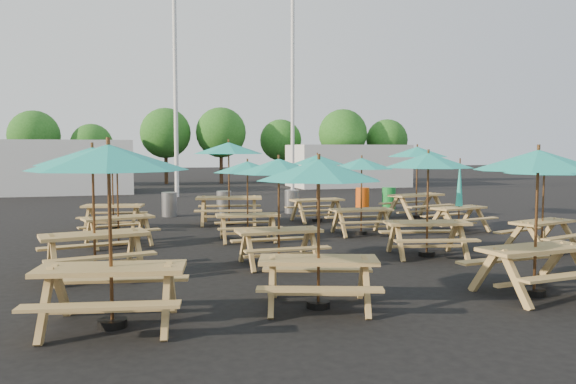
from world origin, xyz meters
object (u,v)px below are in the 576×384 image
object	(u,v)px
waste_bin_1	(224,203)
waste_bin_3	(362,198)
picnic_unit_11	(317,164)
picnic_unit_2	(117,171)
picnic_unit_10	(362,168)
picnic_unit_14	(459,201)
picnic_unit_1	(93,165)
waste_bin_0	(169,204)
picnic_unit_5	(279,173)
picnic_unit_8	(538,169)
picnic_unit_0	(109,169)
picnic_unit_7	(229,153)
picnic_unit_13	(544,173)
picnic_unit_4	(319,179)
waste_bin_4	(389,198)
waste_bin_2	(292,202)
picnic_unit_15	(417,156)
picnic_unit_6	(247,172)
picnic_unit_3	(112,166)
picnic_unit_9	(428,167)

from	to	relation	value
waste_bin_1	waste_bin_3	size ratio (longest dim) A/B	1.00
picnic_unit_11	picnic_unit_2	bearing A→B (deg)	-158.94
picnic_unit_10	picnic_unit_14	bearing A→B (deg)	-2.74
picnic_unit_2	waste_bin_1	world-z (taller)	picnic_unit_2
picnic_unit_1	waste_bin_0	world-z (taller)	picnic_unit_1
picnic_unit_5	picnic_unit_8	xyz separation A→B (m)	(3.25, -3.39, 0.15)
picnic_unit_0	picnic_unit_2	distance (m)	6.51
waste_bin_3	picnic_unit_14	bearing A→B (deg)	-88.24
picnic_unit_1	picnic_unit_11	bearing A→B (deg)	32.06
picnic_unit_2	picnic_unit_11	xyz separation A→B (m)	(6.08, 2.95, 0.06)
picnic_unit_8	waste_bin_0	bearing A→B (deg)	104.66
picnic_unit_7	picnic_unit_13	distance (m)	8.88
picnic_unit_4	waste_bin_4	distance (m)	14.23
picnic_unit_1	picnic_unit_4	xyz separation A→B (m)	(3.22, -3.06, -0.16)
picnic_unit_8	waste_bin_2	size ratio (longest dim) A/B	2.77
picnic_unit_11	picnic_unit_15	size ratio (longest dim) A/B	0.87
picnic_unit_0	waste_bin_4	bearing A→B (deg)	60.81
picnic_unit_15	waste_bin_2	world-z (taller)	picnic_unit_15
picnic_unit_6	picnic_unit_7	bearing A→B (deg)	92.97
picnic_unit_3	picnic_unit_11	xyz separation A→B (m)	(6.25, 0.13, 0.00)
picnic_unit_14	picnic_unit_2	bearing A→B (deg)	164.53
picnic_unit_4	picnic_unit_11	world-z (taller)	picnic_unit_4
picnic_unit_8	waste_bin_0	size ratio (longest dim) A/B	2.77
picnic_unit_0	waste_bin_1	distance (m)	12.81
picnic_unit_0	picnic_unit_9	bearing A→B (deg)	36.58
picnic_unit_7	picnic_unit_10	xyz separation A→B (m)	(3.07, -3.06, -0.39)
picnic_unit_15	waste_bin_1	bearing A→B (deg)	140.88
picnic_unit_5	picnic_unit_11	distance (m)	6.93
picnic_unit_3	picnic_unit_9	bearing A→B (deg)	-29.93
picnic_unit_6	picnic_unit_13	world-z (taller)	picnic_unit_13
picnic_unit_1	picnic_unit_8	xyz separation A→B (m)	(6.72, -3.36, -0.04)
picnic_unit_2	picnic_unit_7	distance (m)	4.48
waste_bin_1	waste_bin_4	distance (m)	6.50
picnic_unit_10	waste_bin_1	bearing A→B (deg)	118.23
picnic_unit_1	waste_bin_0	distance (m)	9.34
picnic_unit_3	picnic_unit_6	size ratio (longest dim) A/B	1.08
picnic_unit_10	waste_bin_4	size ratio (longest dim) A/B	2.51
waste_bin_4	picnic_unit_0	bearing A→B (deg)	-129.27
picnic_unit_3	picnic_unit_8	xyz separation A→B (m)	(6.51, -9.51, 0.15)
picnic_unit_1	waste_bin_2	world-z (taller)	picnic_unit_1
picnic_unit_1	waste_bin_0	xyz separation A→B (m)	(2.01, 8.98, -1.61)
waste_bin_0	waste_bin_1	bearing A→B (deg)	1.53
picnic_unit_8	picnic_unit_15	bearing A→B (deg)	65.07
picnic_unit_10	picnic_unit_15	xyz separation A→B (m)	(3.25, 2.82, 0.28)
picnic_unit_1	picnic_unit_5	bearing A→B (deg)	-11.72
picnic_unit_9	picnic_unit_7	bearing A→B (deg)	128.29
waste_bin_4	picnic_unit_1	bearing A→B (deg)	-138.75
picnic_unit_13	waste_bin_4	distance (m)	9.42
picnic_unit_13	waste_bin_0	xyz separation A→B (m)	(-7.60, 9.14, -1.36)
picnic_unit_8	waste_bin_2	xyz separation A→B (m)	(-0.35, 12.17, -1.57)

